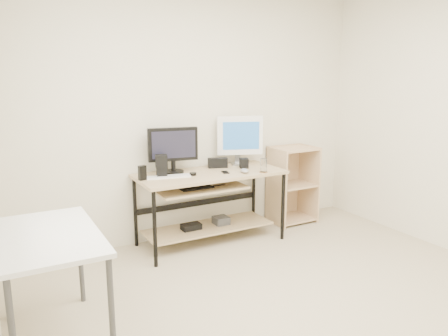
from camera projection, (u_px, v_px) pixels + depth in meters
name	position (u px, v px, depth m)	size (l,w,h in m)	color
room	(303.00, 138.00, 2.85)	(4.01, 4.01, 2.62)	#BFB093
desk	(208.00, 193.00, 4.45)	(1.50, 0.65, 0.75)	tan
side_table	(49.00, 246.00, 2.74)	(0.60, 1.00, 0.75)	white
shelf_unit	(291.00, 184.00, 5.16)	(0.50, 0.40, 0.90)	#D9B588
black_monitor	(173.00, 147.00, 4.35)	(0.50, 0.21, 0.46)	black
white_imac	(240.00, 137.00, 4.73)	(0.49, 0.21, 0.53)	silver
keyboard	(168.00, 177.00, 4.21)	(0.42, 0.12, 0.01)	white
mouse	(245.00, 171.00, 4.40)	(0.08, 0.12, 0.04)	#A8A8AD
center_speaker	(218.00, 163.00, 4.64)	(0.20, 0.09, 0.10)	black
speaker_left	(161.00, 165.00, 4.21)	(0.13, 0.13, 0.22)	black
speaker_right	(244.00, 163.00, 4.62)	(0.09, 0.09, 0.10)	black
audio_controller	(142.00, 173.00, 4.09)	(0.07, 0.04, 0.14)	black
volume_puck	(193.00, 174.00, 4.29)	(0.07, 0.07, 0.03)	black
smartphone	(225.00, 172.00, 4.41)	(0.06, 0.11, 0.01)	black
coaster	(264.00, 172.00, 4.42)	(0.09, 0.09, 0.01)	#AB7A4D
drinking_glass	(264.00, 165.00, 4.41)	(0.07, 0.07, 0.14)	white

